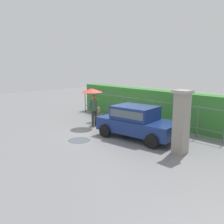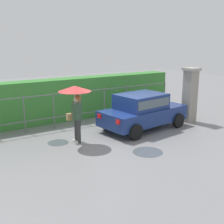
# 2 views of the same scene
# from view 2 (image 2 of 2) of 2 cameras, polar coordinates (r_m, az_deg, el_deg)

# --- Properties ---
(ground_plane) EXTENTS (40.00, 40.00, 0.00)m
(ground_plane) POSITION_cam_2_polar(r_m,az_deg,el_deg) (11.16, 0.31, -4.99)
(ground_plane) COLOR slate
(car) EXTENTS (3.90, 2.25, 1.48)m
(car) POSITION_cam_2_polar(r_m,az_deg,el_deg) (12.12, 5.91, 0.41)
(car) COLOR navy
(car) RESTS_ON ground
(pedestrian) EXTENTS (1.14, 1.14, 2.07)m
(pedestrian) POSITION_cam_2_polar(r_m,az_deg,el_deg) (10.28, -7.11, 2.48)
(pedestrian) COLOR #333333
(pedestrian) RESTS_ON ground
(gate_pillar) EXTENTS (0.60, 0.60, 2.42)m
(gate_pillar) POSITION_cam_2_polar(r_m,az_deg,el_deg) (13.49, 14.87, 3.28)
(gate_pillar) COLOR gray
(gate_pillar) RESTS_ON ground
(fence_section) EXTENTS (9.85, 0.05, 1.50)m
(fence_section) POSITION_cam_2_polar(r_m,az_deg,el_deg) (12.91, -6.17, 1.33)
(fence_section) COLOR #59605B
(fence_section) RESTS_ON ground
(hedge_row) EXTENTS (10.80, 0.90, 1.90)m
(hedge_row) POSITION_cam_2_polar(r_m,az_deg,el_deg) (13.76, -8.02, 2.58)
(hedge_row) COLOR #387F33
(hedge_row) RESTS_ON ground
(puddle_near) EXTENTS (1.00, 1.00, 0.00)m
(puddle_near) POSITION_cam_2_polar(r_m,az_deg,el_deg) (9.85, 6.93, -7.70)
(puddle_near) COLOR #4C545B
(puddle_near) RESTS_ON ground
(puddle_far) EXTENTS (0.75, 0.75, 0.00)m
(puddle_far) POSITION_cam_2_polar(r_m,az_deg,el_deg) (10.81, -10.41, -5.86)
(puddle_far) COLOR #4C545B
(puddle_far) RESTS_ON ground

